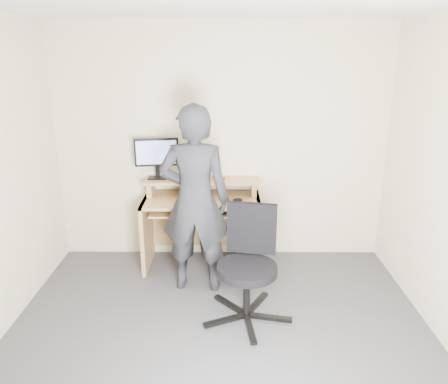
{
  "coord_description": "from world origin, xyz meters",
  "views": [
    {
      "loc": [
        0.05,
        -2.78,
        2.2
      ],
      "look_at": [
        0.03,
        1.05,
        0.95
      ],
      "focal_mm": 35.0,
      "sensor_mm": 36.0,
      "label": 1
    }
  ],
  "objects_px": {
    "monitor": "(157,155)",
    "office_chair": "(249,260)",
    "desk": "(202,214)",
    "person": "(195,200)"
  },
  "relations": [
    {
      "from": "monitor",
      "to": "office_chair",
      "type": "relative_size",
      "value": 0.48
    },
    {
      "from": "monitor",
      "to": "office_chair",
      "type": "xyz_separation_m",
      "value": [
        0.91,
        -1.1,
        -0.65
      ]
    },
    {
      "from": "desk",
      "to": "person",
      "type": "height_order",
      "value": "person"
    },
    {
      "from": "monitor",
      "to": "person",
      "type": "distance_m",
      "value": 0.81
    },
    {
      "from": "person",
      "to": "office_chair",
      "type": "bearing_deg",
      "value": 138.65
    },
    {
      "from": "desk",
      "to": "monitor",
      "type": "height_order",
      "value": "monitor"
    },
    {
      "from": "office_chair",
      "to": "person",
      "type": "relative_size",
      "value": 0.54
    },
    {
      "from": "desk",
      "to": "office_chair",
      "type": "bearing_deg",
      "value": -66.37
    },
    {
      "from": "desk",
      "to": "office_chair",
      "type": "xyz_separation_m",
      "value": [
        0.44,
        -1.01,
        -0.03
      ]
    },
    {
      "from": "office_chair",
      "to": "person",
      "type": "xyz_separation_m",
      "value": [
        -0.48,
        0.48,
        0.37
      ]
    }
  ]
}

